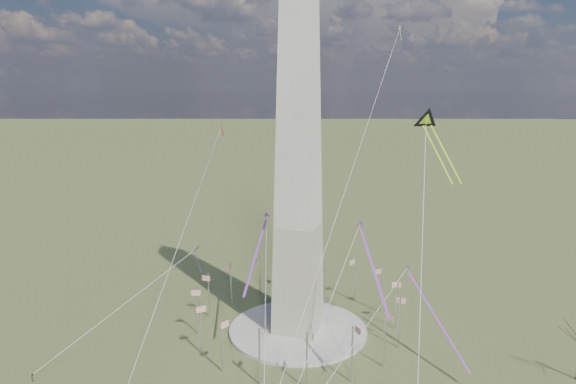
% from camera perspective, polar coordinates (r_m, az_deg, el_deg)
% --- Properties ---
extents(ground, '(2000.00, 2000.00, 0.00)m').
position_cam_1_polar(ground, '(139.34, 1.11, -15.19)').
color(ground, '#4C542A').
rests_on(ground, ground).
extents(plaza, '(36.00, 36.00, 0.80)m').
position_cam_1_polar(plaza, '(139.16, 1.11, -15.05)').
color(plaza, '#B9B4A9').
rests_on(plaza, ground).
extents(washington_monument, '(15.56, 15.56, 100.00)m').
position_cam_1_polar(washington_monument, '(125.17, 1.20, 4.78)').
color(washington_monument, '#AEAB92').
rests_on(washington_monument, plaza).
extents(flagpole_ring, '(54.40, 54.40, 13.00)m').
position_cam_1_polar(flagpole_ring, '(136.20, 1.12, -12.47)').
color(flagpole_ring, silver).
rests_on(flagpole_ring, ground).
extents(person_west, '(0.87, 0.70, 1.71)m').
position_cam_1_polar(person_west, '(131.07, -26.51, -17.95)').
color(person_west, gray).
rests_on(person_west, ground).
extents(kite_delta_black, '(13.10, 18.30, 15.45)m').
position_cam_1_polar(kite_delta_black, '(127.20, 15.29, 7.28)').
color(kite_delta_black, black).
rests_on(kite_delta_black, ground).
extents(kite_diamond_purple, '(1.64, 2.62, 8.20)m').
position_cam_1_polar(kite_diamond_purple, '(141.77, -10.11, -6.59)').
color(kite_diamond_purple, navy).
rests_on(kite_diamond_purple, ground).
extents(kite_streamer_left, '(10.87, 18.49, 14.02)m').
position_cam_1_polar(kite_streamer_left, '(110.01, 9.03, -6.96)').
color(kite_streamer_left, red).
rests_on(kite_streamer_left, ground).
extents(kite_streamer_mid, '(4.02, 21.50, 14.78)m').
position_cam_1_polar(kite_streamer_mid, '(127.54, -3.22, -5.60)').
color(kite_streamer_mid, red).
rests_on(kite_streamer_mid, ground).
extents(kite_streamer_right, '(17.31, 19.28, 16.83)m').
position_cam_1_polar(kite_streamer_right, '(127.76, 15.13, -11.58)').
color(kite_streamer_right, red).
rests_on(kite_streamer_right, ground).
extents(kite_small_red, '(1.40, 1.76, 4.59)m').
position_cam_1_polar(kite_small_red, '(174.77, -7.33, 7.26)').
color(kite_small_red, red).
rests_on(kite_small_red, ground).
extents(kite_small_white, '(1.35, 2.20, 5.05)m').
position_cam_1_polar(kite_small_white, '(167.61, 12.40, 17.42)').
color(kite_small_white, white).
rests_on(kite_small_white, ground).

